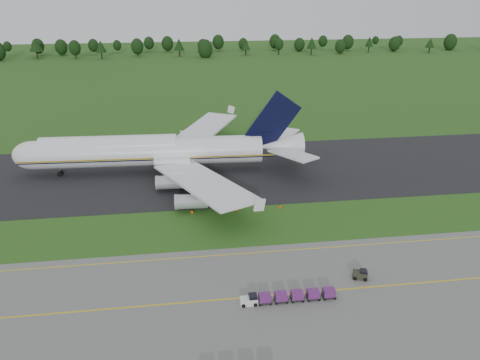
{
  "coord_description": "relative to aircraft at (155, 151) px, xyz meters",
  "views": [
    {
      "loc": [
        -10.2,
        -77.79,
        42.78
      ],
      "look_at": [
        0.53,
        2.0,
        8.59
      ],
      "focal_mm": 35.0,
      "sensor_mm": 36.0,
      "label": 1
    }
  ],
  "objects": [
    {
      "name": "ground",
      "position": [
        16.4,
        -29.5,
        -5.58
      ],
      "size": [
        600.0,
        600.0,
        0.0
      ],
      "primitive_type": "plane",
      "color": "#265218",
      "rests_on": "ground"
    },
    {
      "name": "apron",
      "position": [
        16.4,
        -63.5,
        -5.55
      ],
      "size": [
        300.0,
        52.0,
        0.06
      ],
      "primitive_type": "cube",
      "color": "slate",
      "rests_on": "ground"
    },
    {
      "name": "taxiway",
      "position": [
        16.4,
        -1.5,
        -5.54
      ],
      "size": [
        300.0,
        40.0,
        0.08
      ],
      "primitive_type": "cube",
      "color": "black",
      "rests_on": "ground"
    },
    {
      "name": "apron_markings",
      "position": [
        16.4,
        -56.48,
        -5.52
      ],
      "size": [
        300.0,
        30.2,
        0.01
      ],
      "color": "yellow",
      "rests_on": "apron"
    },
    {
      "name": "tree_line",
      "position": [
        14.53,
        191.55,
        0.51
      ],
      "size": [
        526.31,
        22.53,
        11.85
      ],
      "color": "black",
      "rests_on": "ground"
    },
    {
      "name": "aircraft",
      "position": [
        0.0,
        0.0,
        0.0
      ],
      "size": [
        69.41,
        67.82,
        19.55
      ],
      "color": "white",
      "rests_on": "ground"
    },
    {
      "name": "baggage_train",
      "position": [
        20.37,
        -53.05,
        -4.75
      ],
      "size": [
        14.06,
        1.49,
        1.43
      ],
      "color": "silver",
      "rests_on": "apron"
    },
    {
      "name": "utility_cart",
      "position": [
        32.94,
        -49.07,
        -4.93
      ],
      "size": [
        2.51,
        1.95,
        1.21
      ],
      "color": "#292C1F",
      "rests_on": "apron"
    },
    {
      "name": "edge_markers",
      "position": [
        16.83,
        -23.2,
        -5.31
      ],
      "size": [
        18.56,
        0.3,
        0.6
      ],
      "color": "#FB4307",
      "rests_on": "ground"
    }
  ]
}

